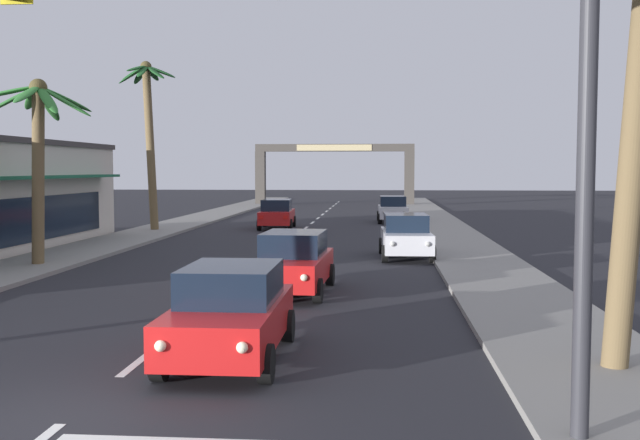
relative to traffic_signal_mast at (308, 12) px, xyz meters
The scene contains 13 objects.
ground_plane 6.29m from the traffic_signal_mast, behind, with size 220.00×220.00×0.00m, color #232328.
sidewalk_right 21.45m from the traffic_signal_mast, 77.68° to the left, with size 3.20×110.00×0.14m, color gray.
sidewalk_left 23.77m from the traffic_signal_mast, 118.78° to the left, with size 3.20×110.00×0.14m, color gray.
lane_markings 20.49m from the traffic_signal_mast, 98.44° to the left, with size 4.28×86.91×0.01m.
traffic_signal_mast is the anchor object (origin of this frame).
sedan_lead_at_stop_bar 6.13m from the traffic_signal_mast, 114.76° to the left, with size 1.95×4.45×1.68m.
sedan_third_in_queue 11.91m from the traffic_signal_mast, 97.65° to the left, with size 2.09×4.51×1.68m.
sedan_oncoming_far 33.36m from the traffic_signal_mast, 98.62° to the left, with size 2.10×4.51×1.68m.
sedan_parked_nearest_kerb 19.89m from the traffic_signal_mast, 84.40° to the left, with size 2.07×4.50×1.68m.
sedan_parked_mid_kerb 38.57m from the traffic_signal_mast, 87.41° to the left, with size 2.03×4.48×1.68m.
palm_left_second 18.89m from the traffic_signal_mast, 124.84° to the left, with size 3.87×3.77×6.48m.
palm_left_third 32.07m from the traffic_signal_mast, 111.00° to the left, with size 3.20×3.30×9.16m.
town_gateway_arch 60.39m from the traffic_signal_mast, 93.19° to the left, with size 14.91×0.90×5.74m.
Camera 1 is at (4.24, -9.36, 3.41)m, focal length 41.47 mm.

